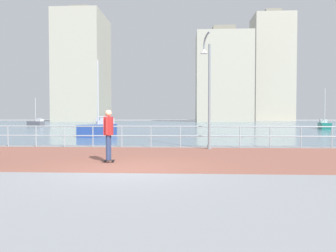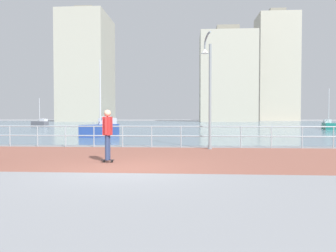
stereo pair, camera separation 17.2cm
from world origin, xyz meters
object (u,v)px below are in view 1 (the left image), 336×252
Objects in this scene: sailboat_gray at (99,129)px; sailboat_ivory at (36,123)px; lamppost at (208,84)px; skateboarder at (108,131)px; sailboat_red at (324,125)px.

sailboat_gray is 32.38m from sailboat_ivory.
sailboat_ivory is (-25.35, 36.08, -2.51)m from lamppost.
lamppost is 44.16m from sailboat_ivory.
skateboarder is 0.36× the size of sailboat_red.
sailboat_gray is 27.13m from sailboat_red.
sailboat_ivory is (-40.77, 12.52, -0.02)m from sailboat_red.
sailboat_red is (22.93, 14.50, -0.09)m from sailboat_gray.
sailboat_red is (15.42, 23.55, -2.49)m from lamppost.
sailboat_red is at bearing -17.07° from sailboat_ivory.
skateboarder is at bearing -61.70° from sailboat_ivory.
sailboat_ivory is at bearing 123.44° from sailboat_gray.
sailboat_gray is at bearing 129.65° from lamppost.
lamppost is 6.04m from skateboarder.
lamppost reaches higher than sailboat_ivory.
lamppost is 12.00m from sailboat_gray.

